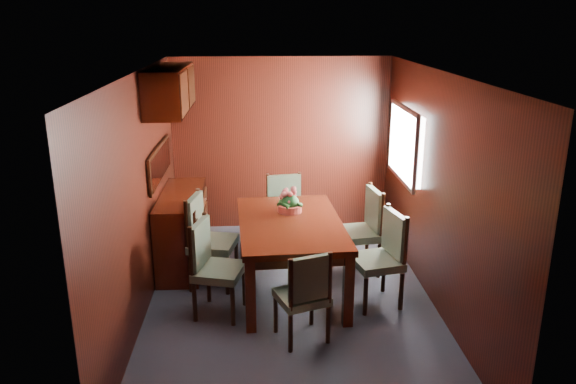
{
  "coord_description": "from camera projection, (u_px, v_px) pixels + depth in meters",
  "views": [
    {
      "loc": [
        -0.34,
        -5.39,
        2.92
      ],
      "look_at": [
        0.0,
        0.53,
        1.05
      ],
      "focal_mm": 35.0,
      "sensor_mm": 36.0,
      "label": 1
    }
  ],
  "objects": [
    {
      "name": "ground",
      "position": [
        291.0,
        300.0,
        6.03
      ],
      "size": [
        4.5,
        4.5,
        0.0
      ],
      "primitive_type": "plane",
      "color": "#313543",
      "rests_on": "ground"
    },
    {
      "name": "chair_foot",
      "position": [
        286.0,
        209.0,
        7.15
      ],
      "size": [
        0.54,
        0.52,
        1.0
      ],
      "rotation": [
        0.0,
        0.0,
        3.29
      ],
      "color": "black",
      "rests_on": "ground"
    },
    {
      "name": "room_shell",
      "position": [
        279.0,
        145.0,
        5.85
      ],
      "size": [
        3.06,
        4.52,
        2.41
      ],
      "color": "black",
      "rests_on": "ground"
    },
    {
      "name": "flower_centerpiece",
      "position": [
        290.0,
        200.0,
        6.25
      ],
      "size": [
        0.29,
        0.29,
        0.29
      ],
      "color": "#C44C3C",
      "rests_on": "dining_table"
    },
    {
      "name": "chair_right_far",
      "position": [
        364.0,
        226.0,
        6.55
      ],
      "size": [
        0.53,
        0.55,
        1.03
      ],
      "rotation": [
        0.0,
        0.0,
        1.72
      ],
      "color": "black",
      "rests_on": "ground"
    },
    {
      "name": "chair_left_near",
      "position": [
        212.0,
        262.0,
        5.61
      ],
      "size": [
        0.56,
        0.58,
        1.0
      ],
      "rotation": [
        0.0,
        0.0,
        -1.83
      ],
      "color": "black",
      "rests_on": "ground"
    },
    {
      "name": "chair_left_far",
      "position": [
        206.0,
        235.0,
        6.22
      ],
      "size": [
        0.57,
        0.59,
        1.06
      ],
      "rotation": [
        0.0,
        0.0,
        -1.77
      ],
      "color": "black",
      "rests_on": "ground"
    },
    {
      "name": "dining_table",
      "position": [
        290.0,
        231.0,
        6.04
      ],
      "size": [
        1.18,
        1.8,
        0.82
      ],
      "rotation": [
        0.0,
        0.0,
        0.05
      ],
      "color": "black",
      "rests_on": "ground"
    },
    {
      "name": "chair_head",
      "position": [
        305.0,
        292.0,
        5.11
      ],
      "size": [
        0.55,
        0.54,
        0.92
      ],
      "rotation": [
        0.0,
        0.0,
        0.34
      ],
      "color": "black",
      "rests_on": "ground"
    },
    {
      "name": "sideboard",
      "position": [
        183.0,
        229.0,
        6.77
      ],
      "size": [
        0.48,
        1.4,
        0.9
      ],
      "primitive_type": "cube",
      "color": "black",
      "rests_on": "ground"
    },
    {
      "name": "chair_right_near",
      "position": [
        383.0,
        253.0,
        5.82
      ],
      "size": [
        0.56,
        0.57,
        1.02
      ],
      "rotation": [
        0.0,
        0.0,
        1.8
      ],
      "color": "black",
      "rests_on": "ground"
    }
  ]
}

